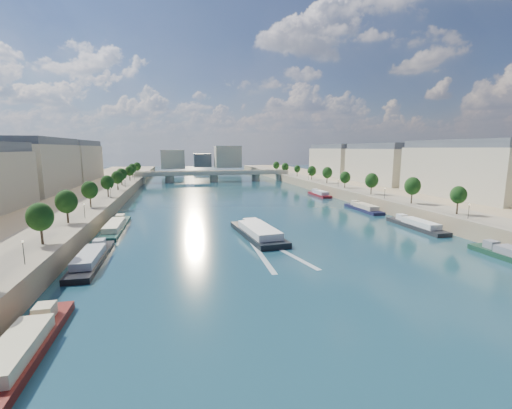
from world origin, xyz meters
TOP-DOWN VIEW (x-y plane):
  - ground at (0.00, 100.00)m, footprint 700.00×700.00m
  - quay_left at (-72.00, 100.00)m, footprint 44.00×520.00m
  - quay_right at (72.00, 100.00)m, footprint 44.00×520.00m
  - pave_left at (-57.00, 100.00)m, footprint 14.00×520.00m
  - pave_right at (57.00, 100.00)m, footprint 14.00×520.00m
  - trees_left at (-55.00, 102.00)m, footprint 4.80×268.80m
  - trees_right at (55.00, 110.00)m, footprint 4.80×268.80m
  - lamps_left at (-52.50, 90.00)m, footprint 0.36×200.36m
  - lamps_right at (52.50, 105.00)m, footprint 0.36×200.36m
  - buildings_left at (-85.00, 112.00)m, footprint 16.00×226.00m
  - buildings_right at (85.00, 112.00)m, footprint 16.00×226.00m
  - skyline at (3.19, 319.52)m, footprint 79.00×42.00m
  - bridge at (0.00, 221.74)m, footprint 112.00×12.00m
  - tour_barge at (-5.08, 58.10)m, footprint 11.05×29.56m
  - wake at (-5.08, 41.53)m, footprint 10.74×26.02m
  - moored_barges_left at (-45.50, 29.72)m, footprint 5.00×126.38m
  - moored_barges_right at (45.50, 55.34)m, footprint 5.00×165.21m

SIDE VIEW (x-z plane):
  - ground at x=0.00m, z-range 0.00..0.00m
  - wake at x=-5.08m, z-range 0.00..0.04m
  - moored_barges_left at x=-45.50m, z-range -0.96..2.64m
  - moored_barges_right at x=45.50m, z-range -0.96..2.64m
  - tour_barge at x=-5.08m, z-range -0.85..3.07m
  - quay_left at x=-72.00m, z-range 0.00..5.00m
  - quay_right at x=72.00m, z-range 0.00..5.00m
  - pave_left at x=-57.00m, z-range 5.00..5.10m
  - pave_right at x=57.00m, z-range 5.00..5.10m
  - bridge at x=0.00m, z-range 1.01..9.16m
  - lamps_left at x=-52.50m, z-range 5.64..9.92m
  - lamps_right at x=52.50m, z-range 5.64..9.92m
  - trees_left at x=-55.00m, z-range 6.35..14.61m
  - trees_right at x=55.00m, z-range 6.35..14.61m
  - skyline at x=3.19m, z-range 3.66..25.66m
  - buildings_left at x=-85.00m, z-range 4.85..28.05m
  - buildings_right at x=85.00m, z-range 4.85..28.05m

